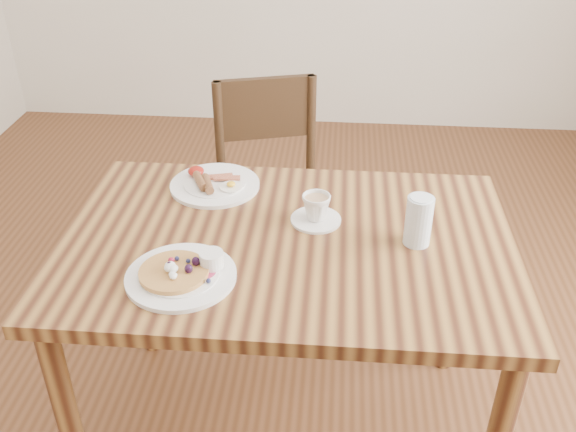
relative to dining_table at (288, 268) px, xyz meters
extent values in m
plane|color=#522E17|center=(0.00, 0.00, -0.65)|extent=(5.00, 5.00, 0.00)
cube|color=olive|center=(0.00, 0.00, 0.08)|extent=(1.20, 0.80, 0.04)
cylinder|color=olive|center=(-0.54, -0.34, -0.30)|extent=(0.06, 0.06, 0.71)
cylinder|color=olive|center=(0.54, 0.34, -0.30)|extent=(0.06, 0.06, 0.71)
cylinder|color=olive|center=(-0.54, 0.34, -0.30)|extent=(0.06, 0.06, 0.71)
cube|color=#301F11|center=(-0.11, 0.68, -0.20)|extent=(0.52, 0.52, 0.04)
cylinder|color=#301F11|center=(-0.23, 0.46, -0.44)|extent=(0.04, 0.04, 0.43)
cylinder|color=#301F11|center=(0.11, 0.55, -0.44)|extent=(0.04, 0.04, 0.43)
cylinder|color=#301F11|center=(-0.33, 0.80, -0.44)|extent=(0.04, 0.04, 0.43)
cylinder|color=#301F11|center=(0.01, 0.90, -0.44)|extent=(0.04, 0.04, 0.43)
cylinder|color=#301F11|center=(0.01, 0.90, 0.01)|extent=(0.04, 0.04, 0.43)
cylinder|color=#301F11|center=(-0.33, 0.80, 0.01)|extent=(0.04, 0.04, 0.43)
cube|color=#301F11|center=(-0.16, 0.86, 0.11)|extent=(0.37, 0.13, 0.24)
cylinder|color=white|center=(-0.24, -0.20, 0.10)|extent=(0.27, 0.27, 0.01)
cylinder|color=white|center=(-0.24, -0.20, 0.11)|extent=(0.19, 0.19, 0.01)
cylinder|color=#B22D59|center=(-0.19, -0.19, 0.12)|extent=(0.07, 0.07, 0.00)
cylinder|color=#C68C47|center=(-0.26, -0.20, 0.12)|extent=(0.17, 0.17, 0.01)
ellipsoid|color=white|center=(-0.26, -0.21, 0.14)|extent=(0.03, 0.03, 0.02)
ellipsoid|color=white|center=(-0.25, -0.23, 0.13)|extent=(0.02, 0.02, 0.01)
cylinder|color=white|center=(-0.17, -0.16, 0.13)|extent=(0.06, 0.06, 0.04)
cylinder|color=#591E07|center=(-0.17, -0.16, 0.15)|extent=(0.05, 0.05, 0.00)
sphere|color=black|center=(-0.23, -0.19, 0.14)|extent=(0.02, 0.02, 0.02)
sphere|color=#1E234C|center=(-0.23, -0.16, 0.13)|extent=(0.01, 0.01, 0.01)
sphere|color=#1E234C|center=(-0.26, -0.15, 0.13)|extent=(0.01, 0.01, 0.01)
sphere|color=#B21938|center=(-0.27, -0.18, 0.13)|extent=(0.02, 0.02, 0.02)
sphere|color=black|center=(-0.27, -0.20, 0.14)|extent=(0.02, 0.02, 0.02)
sphere|color=#1E234C|center=(-0.26, -0.22, 0.13)|extent=(0.01, 0.01, 0.01)
sphere|color=black|center=(-0.24, -0.20, 0.14)|extent=(0.02, 0.02, 0.02)
sphere|color=#1E234C|center=(-0.18, -0.24, 0.12)|extent=(0.01, 0.01, 0.01)
sphere|color=#B21938|center=(-0.16, -0.20, 0.12)|extent=(0.01, 0.01, 0.01)
sphere|color=black|center=(-0.17, -0.16, 0.12)|extent=(0.02, 0.02, 0.02)
cylinder|color=white|center=(-0.24, 0.26, 0.10)|extent=(0.27, 0.27, 0.01)
cylinder|color=white|center=(-0.24, 0.26, 0.11)|extent=(0.19, 0.19, 0.01)
cylinder|color=brown|center=(-0.28, 0.24, 0.13)|extent=(0.06, 0.10, 0.03)
cylinder|color=brown|center=(-0.26, 0.23, 0.13)|extent=(0.06, 0.10, 0.03)
cube|color=maroon|center=(-0.23, 0.29, 0.12)|extent=(0.08, 0.04, 0.01)
cube|color=maroon|center=(-0.21, 0.28, 0.12)|extent=(0.08, 0.03, 0.01)
cylinder|color=white|center=(-0.19, 0.23, 0.12)|extent=(0.07, 0.07, 0.00)
ellipsoid|color=yellow|center=(-0.19, 0.23, 0.13)|extent=(0.03, 0.03, 0.01)
ellipsoid|color=#A5190F|center=(-0.31, 0.30, 0.13)|extent=(0.05, 0.05, 0.03)
cylinder|color=white|center=(0.07, 0.09, 0.10)|extent=(0.14, 0.14, 0.01)
imported|color=white|center=(0.07, 0.09, 0.14)|extent=(0.11, 0.11, 0.07)
cylinder|color=tan|center=(0.07, 0.09, 0.17)|extent=(0.07, 0.07, 0.00)
cylinder|color=silver|center=(0.34, 0.01, 0.17)|extent=(0.07, 0.07, 0.14)
camera|label=1|loc=(0.12, -1.41, 1.05)|focal=40.00mm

